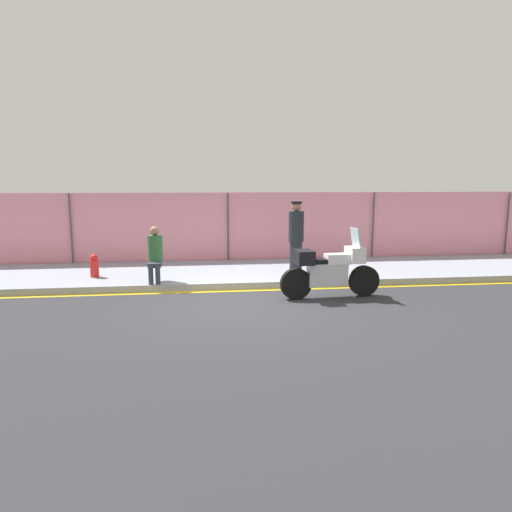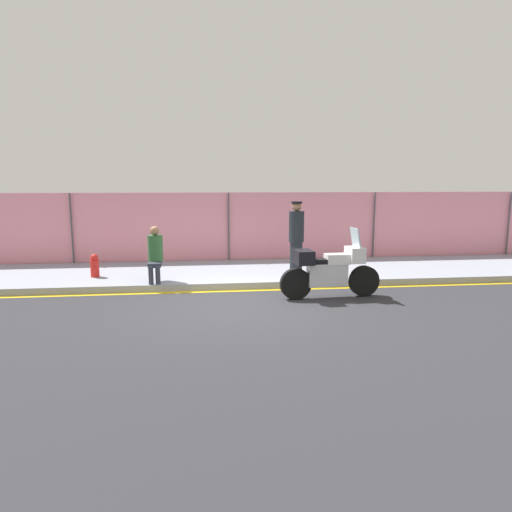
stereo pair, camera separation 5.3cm
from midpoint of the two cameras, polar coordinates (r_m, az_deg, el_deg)
The scene contains 8 objects.
ground_plane at distance 9.48m, azimuth -1.83°, elevation -6.14°, with size 120.00×120.00×0.00m, color #2D2D33.
sidewalk at distance 12.34m, azimuth -3.10°, elevation -2.13°, with size 33.83×3.27×0.16m.
curb_paint_stripe at distance 10.68m, azimuth -2.45°, elevation -4.35°, with size 33.83×0.18×0.01m.
storefront_fence at distance 13.90m, azimuth -3.64°, elevation 3.40°, with size 32.14×0.17×2.20m.
motorcycle at distance 10.05m, azimuth 9.06°, elevation -1.72°, with size 2.26×0.60×1.53m.
officer_standing at distance 11.99m, azimuth 4.90°, elevation 2.51°, with size 0.40×0.40×1.85m.
person_seated_on_curb at distance 11.08m, azimuth -12.64°, elevation 0.62°, with size 0.35×0.67×1.32m.
fire_hydrant at distance 12.06m, azimuth -19.68°, elevation -1.16°, with size 0.21×0.26×0.58m.
Camera 1 is at (-0.85, -9.10, 2.51)m, focal length 32.00 mm.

